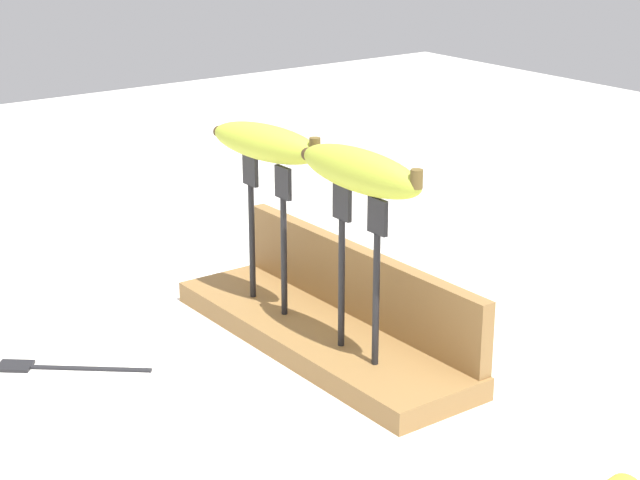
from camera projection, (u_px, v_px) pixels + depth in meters
ground_plane at (320, 346)px, 1.17m from camera, size 3.00×3.00×0.00m
wooden_board at (320, 336)px, 1.17m from camera, size 0.42×0.12×0.02m
board_backstop at (358, 281)px, 1.18m from camera, size 0.41×0.02×0.08m
fork_stand_left at (267, 220)px, 1.19m from camera, size 0.09×0.01×0.17m
fork_stand_right at (359, 259)px, 1.06m from camera, size 0.08×0.01×0.18m
banana_raised_left at (266, 142)px, 1.16m from camera, size 0.17×0.07×0.04m
banana_raised_right at (360, 170)px, 1.03m from camera, size 0.18×0.05×0.04m
fork_fallen_near at (52, 366)px, 1.12m from camera, size 0.12×0.14×0.01m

